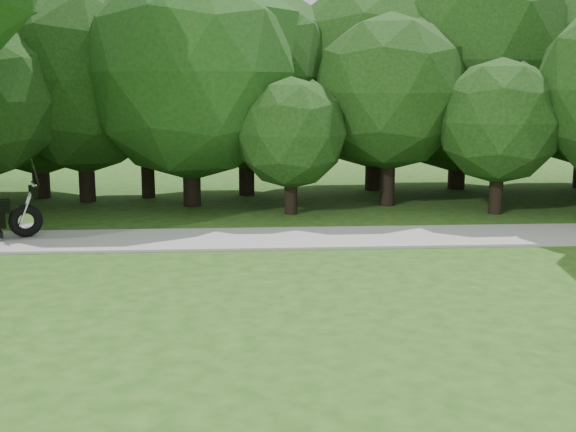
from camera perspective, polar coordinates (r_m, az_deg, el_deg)
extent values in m
plane|color=#264E16|center=(9.02, 12.59, -12.60)|extent=(100.00, 100.00, 0.00)
cube|color=#A6A6A0|center=(16.50, 4.84, -1.67)|extent=(60.00, 2.20, 0.06)
cylinder|color=black|center=(23.38, -18.97, 3.55)|extent=(0.52, 0.52, 1.80)
sphere|color=#173710|center=(23.24, -19.41, 10.84)|extent=(6.37, 6.37, 6.37)
cylinder|color=black|center=(20.93, 7.88, 3.27)|extent=(0.42, 0.42, 1.80)
sphere|color=#173710|center=(20.77, 8.04, 9.67)|extent=(4.41, 4.41, 4.41)
cylinder|color=black|center=(22.59, -11.03, 3.71)|extent=(0.41, 0.41, 1.80)
sphere|color=#173710|center=(22.45, -11.23, 9.44)|extent=(4.18, 4.18, 4.18)
cylinder|color=black|center=(22.18, -15.63, 3.39)|extent=(0.47, 0.47, 1.80)
sphere|color=#173710|center=(22.03, -15.98, 10.28)|extent=(5.44, 5.44, 5.44)
cylinder|color=black|center=(19.40, 0.23, 1.92)|extent=(0.35, 0.35, 1.21)
sphere|color=#173710|center=(19.22, 0.23, 6.56)|extent=(2.97, 2.97, 2.97)
cylinder|color=black|center=(23.90, 6.74, 4.19)|extent=(0.51, 0.51, 1.80)
sphere|color=#173710|center=(23.76, 6.89, 11.19)|extent=(6.20, 6.20, 6.20)
cylinder|color=black|center=(24.66, 13.21, 4.18)|extent=(0.56, 0.56, 1.80)
sphere|color=#173710|center=(24.53, 13.53, 11.70)|extent=(7.18, 7.18, 7.18)
cylinder|color=black|center=(20.83, -7.62, 3.24)|extent=(0.50, 0.50, 1.80)
sphere|color=#164E17|center=(20.67, -7.82, 11.15)|extent=(6.05, 6.05, 6.05)
cylinder|color=black|center=(22.71, -3.30, 3.92)|extent=(0.49, 0.49, 1.80)
sphere|color=#173710|center=(22.56, -3.37, 10.90)|extent=(5.73, 5.73, 5.73)
cylinder|color=black|center=(20.24, 16.13, 2.15)|extent=(0.37, 0.37, 1.40)
sphere|color=#173710|center=(20.07, 16.39, 7.20)|extent=(3.34, 3.34, 3.34)
torus|color=black|center=(17.28, -20.01, -0.36)|extent=(0.77, 0.49, 0.75)
cylinder|color=silver|center=(17.22, -19.95, 0.88)|extent=(0.41, 0.21, 0.96)
cylinder|color=silver|center=(17.17, -19.45, 2.44)|extent=(0.31, 0.64, 0.04)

